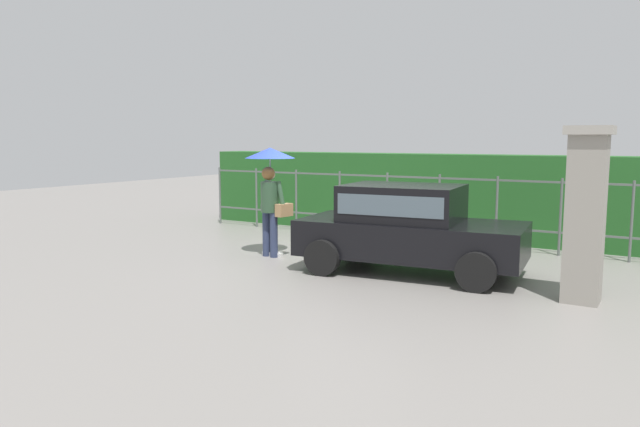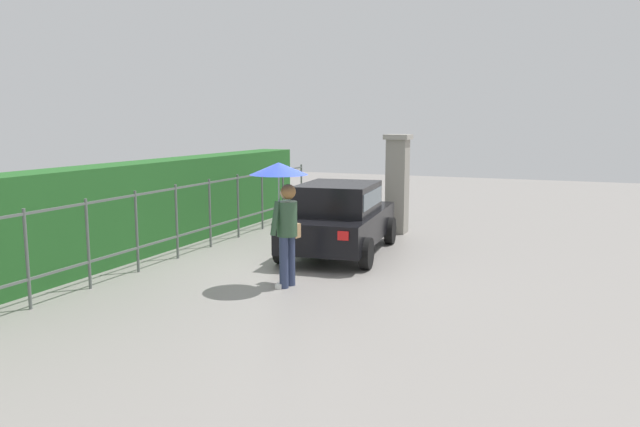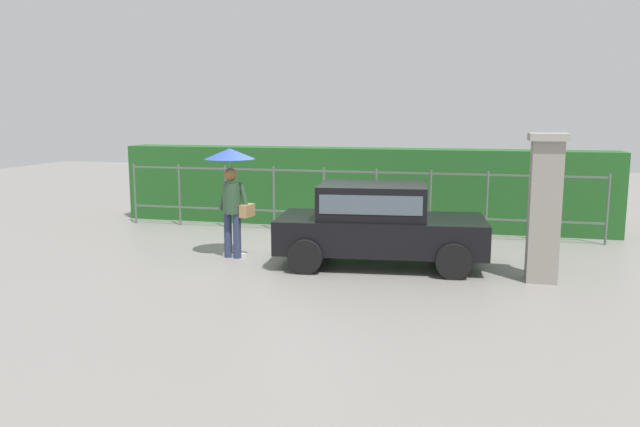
{
  "view_description": "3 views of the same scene",
  "coord_description": "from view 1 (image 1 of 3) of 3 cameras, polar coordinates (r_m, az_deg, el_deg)",
  "views": [
    {
      "loc": [
        5.17,
        -9.55,
        2.24
      ],
      "look_at": [
        -0.3,
        -0.52,
        0.91
      ],
      "focal_mm": 33.17,
      "sensor_mm": 36.0,
      "label": 1
    },
    {
      "loc": [
        -10.41,
        -4.82,
        2.75
      ],
      "look_at": [
        0.31,
        -0.38,
        0.99
      ],
      "focal_mm": 34.42,
      "sensor_mm": 36.0,
      "label": 2
    },
    {
      "loc": [
        3.0,
        -11.37,
        2.73
      ],
      "look_at": [
        0.24,
        -0.28,
        0.88
      ],
      "focal_mm": 34.86,
      "sensor_mm": 36.0,
      "label": 3
    }
  ],
  "objects": [
    {
      "name": "car",
      "position": [
        10.03,
        8.44,
        -1.12
      ],
      "size": [
        3.87,
        2.17,
        1.48
      ],
      "rotation": [
        0.0,
        0.0,
        0.1
      ],
      "color": "black",
      "rests_on": "ground"
    },
    {
      "name": "pedestrian",
      "position": [
        11.28,
        -4.8,
        3.52
      ],
      "size": [
        0.96,
        0.96,
        2.08
      ],
      "rotation": [
        0.0,
        0.0,
        1.41
      ],
      "color": "#2D3856",
      "rests_on": "ground"
    },
    {
      "name": "gate_pillar",
      "position": [
        8.82,
        24.24,
        0.05
      ],
      "size": [
        0.6,
        0.6,
        2.42
      ],
      "color": "gray",
      "rests_on": "ground"
    },
    {
      "name": "fence_section",
      "position": [
        13.05,
        8.9,
        0.88
      ],
      "size": [
        11.0,
        0.05,
        1.5
      ],
      "color": "#59605B",
      "rests_on": "ground"
    },
    {
      "name": "ground_plane",
      "position": [
        11.09,
        2.7,
        -4.48
      ],
      "size": [
        40.0,
        40.0,
        0.0
      ],
      "primitive_type": "plane",
      "color": "gray"
    },
    {
      "name": "hedge_row",
      "position": [
        14.0,
        10.54,
        1.78
      ],
      "size": [
        11.95,
        0.9,
        1.9
      ],
      "primitive_type": "cube",
      "color": "#235B23",
      "rests_on": "ground"
    }
  ]
}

